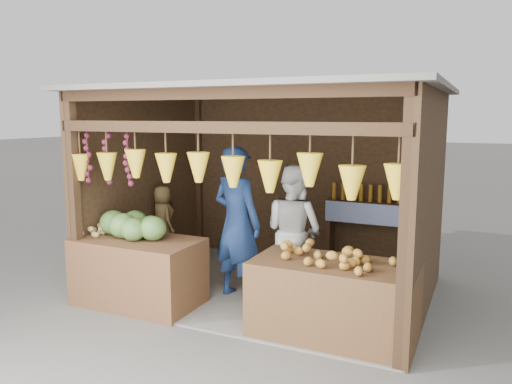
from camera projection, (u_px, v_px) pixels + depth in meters
ground at (269, 290)px, 6.70m from camera, size 80.00×80.00×0.00m
stall_structure at (265, 167)px, 6.43m from camera, size 4.30×3.30×2.66m
back_shelf at (370, 215)px, 7.29m from camera, size 1.25×0.32×1.32m
counter_left at (139, 271)px, 6.16m from camera, size 1.53×0.85×0.82m
counter_right at (333, 300)px, 5.22m from camera, size 1.69×0.85×0.81m
stool at (164, 261)px, 7.50m from camera, size 0.33×0.33×0.31m
man_standing at (237, 223)px, 6.28m from camera, size 0.81×0.63×1.95m
woman_standing at (294, 231)px, 6.37m from camera, size 1.00×0.90×1.71m
vendor_seated at (163, 219)px, 7.40m from camera, size 0.58×0.53×0.99m
melon_pile at (136, 225)px, 6.17m from camera, size 1.00×0.50×0.32m
tanfruit_pile at (96, 230)px, 6.31m from camera, size 0.34×0.40×0.13m
mango_pile at (335, 254)px, 5.09m from camera, size 1.40×0.64×0.22m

